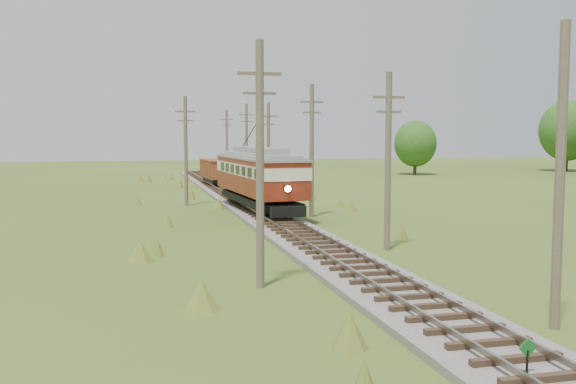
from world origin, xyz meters
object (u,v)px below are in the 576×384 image
object	(u,v)px
streetcar	(259,174)
gravel_pile	(260,188)
gondola	(216,170)
switch_marker	(527,357)

from	to	relation	value
streetcar	gravel_pile	bearing A→B (deg)	74.48
gondola	gravel_pile	distance (m)	8.45
gravel_pile	switch_marker	bearing A→B (deg)	-94.03
gondola	switch_marker	bearing A→B (deg)	-93.00
switch_marker	gravel_pile	size ratio (longest dim) A/B	0.29
switch_marker	gravel_pile	xyz separation A→B (m)	(3.31, 47.02, -0.03)
gravel_pile	gondola	bearing A→B (deg)	111.88
streetcar	gravel_pile	size ratio (longest dim) A/B	3.70
gondola	gravel_pile	world-z (taller)	gondola
streetcar	gravel_pile	xyz separation A→B (m)	(3.11, 15.10, -2.26)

